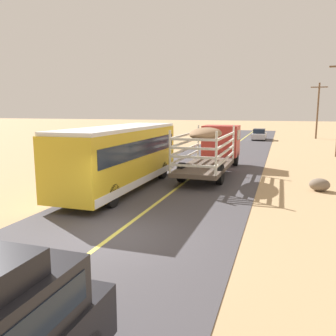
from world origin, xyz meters
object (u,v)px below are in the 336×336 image
object	(u,v)px
bus	(121,156)
car_far	(259,135)
livestock_truck	(216,144)
boulder_far_horizon	(320,185)
power_pole_far	(318,109)

from	to	relation	value
bus	car_far	distance (m)	33.00
livestock_truck	boulder_far_horizon	distance (m)	7.70
livestock_truck	boulder_far_horizon	xyz separation A→B (m)	(6.14, -4.41, -1.47)
livestock_truck	car_far	size ratio (longest dim) A/B	2.20
power_pole_far	boulder_far_horizon	bearing A→B (deg)	-94.49
car_far	boulder_far_horizon	bearing A→B (deg)	-80.83
car_far	power_pole_far	world-z (taller)	power_pole_far
car_far	power_pole_far	size ratio (longest dim) A/B	0.57
power_pole_far	bus	bearing A→B (deg)	-108.48
car_far	power_pole_far	bearing A→B (deg)	30.61
car_far	boulder_far_horizon	distance (m)	30.25
power_pole_far	livestock_truck	bearing A→B (deg)	-106.46
livestock_truck	car_far	bearing A→B (deg)	87.03
livestock_truck	car_far	world-z (taller)	livestock_truck
bus	power_pole_far	xyz separation A→B (m)	(12.39, 37.06, 2.40)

